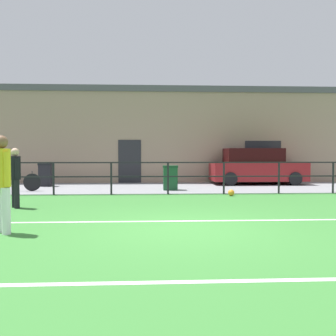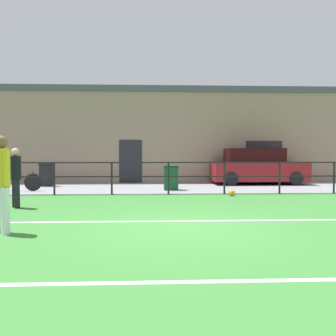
% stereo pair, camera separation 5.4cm
% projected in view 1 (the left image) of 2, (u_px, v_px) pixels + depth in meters
% --- Properties ---
extents(ground, '(60.00, 44.00, 0.04)m').
position_uv_depth(ground, '(184.00, 229.00, 7.22)').
color(ground, '#387A33').
extents(field_line_touchline, '(36.00, 0.11, 0.00)m').
position_uv_depth(field_line_touchline, '(181.00, 221.00, 7.98)').
color(field_line_touchline, white).
rests_on(field_line_touchline, ground).
extents(field_line_hash, '(36.00, 0.11, 0.00)m').
position_uv_depth(field_line_hash, '(209.00, 281.00, 4.22)').
color(field_line_hash, white).
rests_on(field_line_hash, ground).
extents(pavement_strip, '(48.00, 5.00, 0.02)m').
position_uv_depth(pavement_strip, '(165.00, 187.00, 15.70)').
color(pavement_strip, gray).
rests_on(pavement_strip, ground).
extents(perimeter_fence, '(36.07, 0.07, 1.15)m').
position_uv_depth(perimeter_fence, '(168.00, 173.00, 13.18)').
color(perimeter_fence, black).
rests_on(perimeter_fence, ground).
extents(clubhouse_facade, '(28.00, 2.56, 4.74)m').
position_uv_depth(clubhouse_facade, '(162.00, 135.00, 19.30)').
color(clubhouse_facade, gray).
rests_on(clubhouse_facade, ground).
extents(player_goalkeeper, '(0.29, 0.38, 1.59)m').
position_uv_depth(player_goalkeeper, '(15.00, 174.00, 9.87)').
color(player_goalkeeper, black).
rests_on(player_goalkeeper, ground).
extents(player_striker, '(0.39, 0.36, 1.78)m').
position_uv_depth(player_striker, '(2.00, 178.00, 6.73)').
color(player_striker, white).
rests_on(player_striker, ground).
extents(soccer_ball_match, '(0.22, 0.22, 0.22)m').
position_uv_depth(soccer_ball_match, '(231.00, 193.00, 12.70)').
color(soccer_ball_match, orange).
rests_on(soccer_ball_match, ground).
extents(parked_car_red, '(4.29, 1.88, 1.66)m').
position_uv_depth(parked_car_red, '(256.00, 167.00, 17.33)').
color(parked_car_red, maroon).
rests_on(parked_car_red, pavement_strip).
extents(bicycle_parked_1, '(2.34, 0.04, 0.76)m').
position_uv_depth(bicycle_parked_1, '(10.00, 182.00, 14.08)').
color(bicycle_parked_1, black).
rests_on(bicycle_parked_1, pavement_strip).
extents(trash_bin_0, '(0.58, 0.49, 0.96)m').
position_uv_depth(trash_bin_0, '(170.00, 178.00, 14.56)').
color(trash_bin_0, '#194C28').
rests_on(trash_bin_0, pavement_strip).
extents(trash_bin_1, '(0.54, 0.45, 1.00)m').
position_uv_depth(trash_bin_1, '(45.00, 175.00, 16.19)').
color(trash_bin_1, black).
rests_on(trash_bin_1, pavement_strip).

